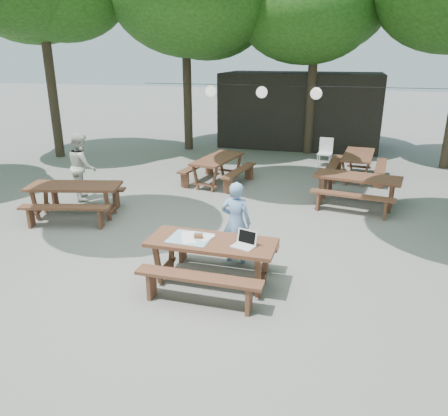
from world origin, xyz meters
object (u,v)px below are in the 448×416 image
at_px(woman, 236,223).
at_px(plastic_chair, 324,158).
at_px(picnic_table_nw, 76,200).
at_px(main_picnic_table, 212,262).
at_px(second_person, 82,166).

relative_size(woman, plastic_chair, 1.63).
xyz_separation_m(picnic_table_nw, woman, (4.01, -1.19, 0.34)).
relative_size(main_picnic_table, picnic_table_nw, 0.90).
distance_m(picnic_table_nw, second_person, 1.44).
bearing_deg(plastic_chair, woman, -92.08).
bearing_deg(plastic_chair, main_picnic_table, -92.32).
xyz_separation_m(second_person, plastic_chair, (5.65, 5.15, -0.57)).
xyz_separation_m(main_picnic_table, woman, (0.16, 0.89, 0.34)).
bearing_deg(woman, second_person, -24.47).
xyz_separation_m(main_picnic_table, plastic_chair, (1.22, 8.47, -0.13)).
xyz_separation_m(picnic_table_nw, second_person, (-0.58, 1.24, 0.44)).
relative_size(main_picnic_table, plastic_chair, 2.22).
height_order(picnic_table_nw, woman, woman).
relative_size(picnic_table_nw, woman, 1.52).
bearing_deg(woman, main_picnic_table, 83.22).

